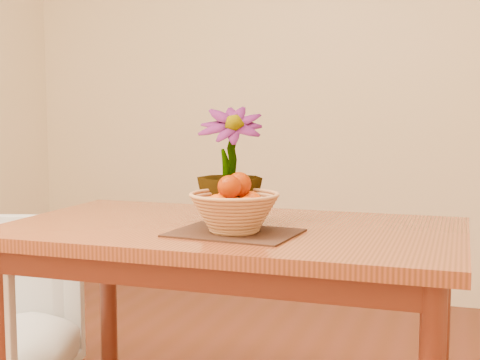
% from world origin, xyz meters
% --- Properties ---
extents(wall_back, '(4.00, 0.02, 2.70)m').
position_xyz_m(wall_back, '(0.00, 2.25, 1.35)').
color(wall_back, '#FFE7C2').
rests_on(wall_back, floor).
extents(table, '(1.40, 0.80, 0.75)m').
position_xyz_m(table, '(0.00, 0.30, 0.66)').
color(table, brown).
rests_on(table, floor).
extents(placemat, '(0.38, 0.30, 0.01)m').
position_xyz_m(placemat, '(0.05, 0.17, 0.75)').
color(placemat, '#341C13').
rests_on(placemat, table).
extents(wicker_basket, '(0.26, 0.26, 0.11)m').
position_xyz_m(wicker_basket, '(0.05, 0.17, 0.81)').
color(wicker_basket, '#B2794A').
rests_on(wicker_basket, placemat).
extents(orange_pile, '(0.16, 0.17, 0.13)m').
position_xyz_m(orange_pile, '(0.05, 0.17, 0.86)').
color(orange_pile, '#ED5403').
rests_on(orange_pile, wicker_basket).
extents(potted_plant, '(0.26, 0.26, 0.37)m').
position_xyz_m(potted_plant, '(-0.01, 0.32, 0.93)').
color(potted_plant, '#164614').
rests_on(potted_plant, table).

